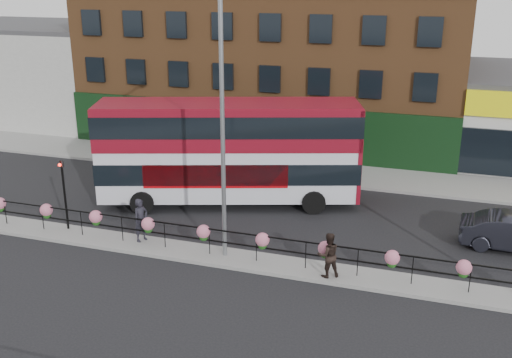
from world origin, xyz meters
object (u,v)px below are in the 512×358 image
(double_decker_bus, at_px, (229,143))
(pedestrian_a, at_px, (141,220))
(pedestrian_b, at_px, (328,255))
(lamp_column_west, at_px, (225,98))

(double_decker_bus, xyz_separation_m, pedestrian_a, (-1.88, -5.69, -2.06))
(double_decker_bus, height_order, pedestrian_b, double_decker_bus)
(pedestrian_a, bearing_deg, pedestrian_b, -71.76)
(double_decker_bus, xyz_separation_m, lamp_column_west, (1.97, -5.61, 3.39))
(pedestrian_b, xyz_separation_m, lamp_column_west, (-4.33, 0.76, 5.51))
(lamp_column_west, bearing_deg, pedestrian_b, -9.91)
(double_decker_bus, distance_m, pedestrian_a, 6.34)
(double_decker_bus, distance_m, lamp_column_west, 6.84)
(pedestrian_a, relative_size, lamp_column_west, 0.17)
(pedestrian_b, relative_size, lamp_column_west, 0.16)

